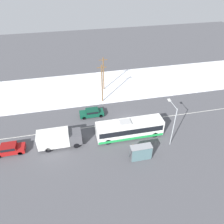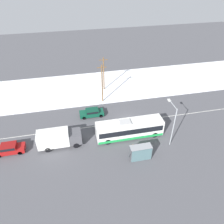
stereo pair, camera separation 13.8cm
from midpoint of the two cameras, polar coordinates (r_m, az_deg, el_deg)
The scene contains 12 objects.
ground_plane at distance 39.26m, azimuth 4.23°, elevation -2.54°, with size 120.00×120.00×0.00m, color #4C4C51.
snow_lot at distance 50.28m, azimuth -0.03°, elevation 7.05°, with size 80.00×14.19×0.12m.
lane_marking_center at distance 39.26m, azimuth 4.23°, elevation -2.54°, with size 60.00×0.12×0.00m.
city_bus at distance 35.41m, azimuth 4.51°, elevation -4.38°, with size 10.79×2.57×3.13m.
box_truck at distance 34.59m, azimuth -13.90°, elevation -6.63°, with size 6.65×2.30×2.82m.
sedan_car at distance 40.28m, azimuth -5.40°, elevation -0.12°, with size 4.40×1.80×1.39m.
parked_car_near_truck at distance 36.46m, azimuth -25.28°, elevation -8.64°, with size 4.26×1.80×1.51m.
pedestrian_at_stop at distance 32.93m, azimuth 5.37°, elevation -9.26°, with size 0.65×0.29×1.79m.
bus_shelter at distance 31.72m, azimuth 7.60°, elevation -10.19°, with size 3.11×1.20×2.40m.
streetlamp at distance 33.65m, azimuth 15.44°, elevation -1.95°, with size 0.36×3.01×6.86m.
utility_pole_roadside at distance 42.41m, azimuth -2.71°, elevation 7.48°, with size 1.80×0.24×7.99m.
utility_pole_snowlot at distance 46.84m, azimuth -2.32°, elevation 10.02°, with size 1.80×0.24×7.43m.
Camera 1 is at (-9.42, -29.27, 24.42)m, focal length 35.00 mm.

